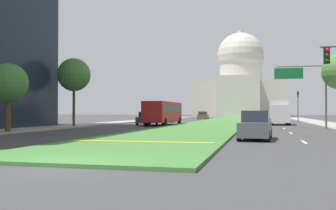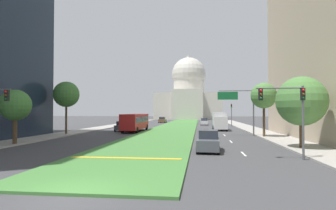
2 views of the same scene
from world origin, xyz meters
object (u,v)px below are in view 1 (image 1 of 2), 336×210
object	(u,v)px
capitol_building	(240,86)
box_truck_delivery	(279,112)
sedan_lead_stopped	(256,126)
traffic_light_far_right	(298,102)
city_bus	(163,111)
sedan_very_far	(203,116)
sedan_midblock	(147,119)
sedan_far_horizon	(260,117)
street_tree_left_near	(8,83)
overhead_guide_sign	(307,83)
street_tree_left_mid	(74,75)
sedan_distant	(168,117)

from	to	relation	value
capitol_building	box_truck_delivery	distance (m)	77.44
sedan_lead_stopped	traffic_light_far_right	bearing A→B (deg)	81.15
capitol_building	city_bus	bearing A→B (deg)	-94.13
sedan_very_far	city_bus	distance (m)	37.20
box_truck_delivery	sedan_very_far	bearing A→B (deg)	114.35
sedan_midblock	sedan_very_far	world-z (taller)	sedan_very_far
sedan_far_horizon	box_truck_delivery	bearing A→B (deg)	-82.83
sedan_lead_stopped	sedan_far_horizon	size ratio (longest dim) A/B	1.12
street_tree_left_near	sedan_lead_stopped	bearing A→B (deg)	-6.11
overhead_guide_sign	box_truck_delivery	bearing A→B (deg)	100.56
overhead_guide_sign	sedan_very_far	bearing A→B (deg)	111.02
overhead_guide_sign	sedan_very_far	size ratio (longest dim) A/B	1.45
traffic_light_far_right	overhead_guide_sign	xyz separation A→B (m)	(-1.59, -25.69, 1.30)
sedan_very_far	sedan_midblock	bearing A→B (deg)	-93.30
box_truck_delivery	sedan_midblock	bearing A→B (deg)	-167.95
traffic_light_far_right	street_tree_left_mid	world-z (taller)	street_tree_left_mid
street_tree_left_near	sedan_far_horizon	distance (m)	48.75
overhead_guide_sign	sedan_distant	world-z (taller)	overhead_guide_sign
traffic_light_far_right	overhead_guide_sign	world-z (taller)	overhead_guide_sign
box_truck_delivery	sedan_lead_stopped	bearing A→B (deg)	-95.83
sedan_lead_stopped	sedan_far_horizon	bearing A→B (deg)	89.62
street_tree_left_mid	city_bus	xyz separation A→B (m)	(8.41, 7.93, -4.09)
street_tree_left_mid	sedan_midblock	size ratio (longest dim) A/B	1.83
overhead_guide_sign	sedan_midblock	distance (m)	20.84
street_tree_left_near	street_tree_left_mid	size ratio (longest dim) A/B	0.72
traffic_light_far_right	street_tree_left_near	bearing A→B (deg)	-123.10
sedan_lead_stopped	street_tree_left_mid	bearing A→B (deg)	143.89
street_tree_left_near	sedan_distant	world-z (taller)	street_tree_left_near
sedan_distant	sedan_far_horizon	world-z (taller)	sedan_distant
traffic_light_far_right	city_bus	bearing A→B (deg)	-133.83
street_tree_left_near	box_truck_delivery	xyz separation A→B (m)	(22.00, 25.01, -2.31)
street_tree_left_mid	box_truck_delivery	bearing A→B (deg)	28.51
traffic_light_far_right	sedan_far_horizon	world-z (taller)	traffic_light_far_right
street_tree_left_near	sedan_lead_stopped	size ratio (longest dim) A/B	1.21
sedan_lead_stopped	sedan_midblock	size ratio (longest dim) A/B	1.10
capitol_building	street_tree_left_near	distance (m)	102.55
street_tree_left_mid	sedan_midblock	xyz separation A→B (m)	(5.96, 8.81, -5.07)
sedan_midblock	city_bus	distance (m)	2.78
capitol_building	overhead_guide_sign	bearing A→B (deg)	-83.04
capitol_building	box_truck_delivery	bearing A→B (deg)	-83.58
sedan_lead_stopped	box_truck_delivery	world-z (taller)	box_truck_delivery
sedan_midblock	sedan_far_horizon	bearing A→B (deg)	58.06
box_truck_delivery	capitol_building	bearing A→B (deg)	96.42
street_tree_left_mid	sedan_very_far	world-z (taller)	street_tree_left_mid
box_truck_delivery	city_bus	size ratio (longest dim) A/B	0.58
capitol_building	sedan_lead_stopped	size ratio (longest dim) A/B	6.39
sedan_midblock	sedan_distant	distance (m)	12.01
sedan_lead_stopped	sedan_very_far	size ratio (longest dim) A/B	1.04
capitol_building	sedan_far_horizon	world-z (taller)	capitol_building
sedan_midblock	sedan_distant	bearing A→B (deg)	90.56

